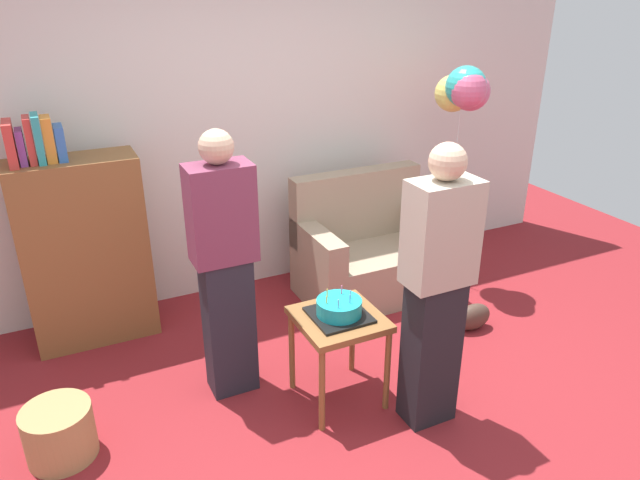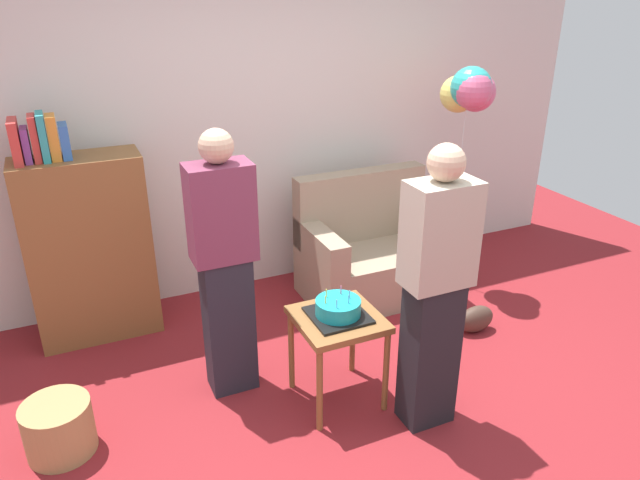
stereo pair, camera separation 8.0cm
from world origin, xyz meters
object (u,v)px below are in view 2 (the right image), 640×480
at_px(birthday_cake, 338,309).
at_px(balloon_bunch, 470,91).
at_px(handbag, 476,319).
at_px(bookshelf, 88,246).
at_px(person_blowing_candles, 225,266).
at_px(side_table, 338,329).
at_px(couch, 371,253).
at_px(person_holding_cake, 435,291).
at_px(wicker_basket, 59,428).

xyz_separation_m(birthday_cake, balloon_bunch, (1.53, 0.96, 0.96)).
bearing_deg(handbag, bookshelf, 155.75).
bearing_deg(bookshelf, birthday_cake, -48.12).
height_order(bookshelf, person_blowing_candles, person_blowing_candles).
height_order(side_table, handbag, side_table).
height_order(couch, side_table, couch).
relative_size(couch, bookshelf, 0.69).
distance_m(bookshelf, side_table, 1.84).
bearing_deg(person_blowing_candles, bookshelf, 106.00).
relative_size(person_blowing_candles, person_holding_cake, 1.00).
bearing_deg(birthday_cake, person_holding_cake, -43.64).
bearing_deg(bookshelf, handbag, -24.25).
relative_size(person_holding_cake, handbag, 5.82).
bearing_deg(couch, balloon_bunch, -11.18).
xyz_separation_m(couch, wicker_basket, (-2.38, -0.89, -0.19)).
bearing_deg(person_blowing_candles, wicker_basket, 170.76).
bearing_deg(person_holding_cake, handbag, -154.99).
xyz_separation_m(bookshelf, side_table, (1.22, -1.37, -0.19)).
height_order(person_blowing_candles, handbag, person_blowing_candles).
bearing_deg(side_table, person_holding_cake, -43.64).
bearing_deg(wicker_basket, person_blowing_candles, 9.66).
relative_size(side_table, birthday_cake, 1.79).
xyz_separation_m(person_holding_cake, balloon_bunch, (1.15, 1.33, 0.75)).
xyz_separation_m(couch, birthday_cake, (-0.83, -1.10, 0.28)).
bearing_deg(person_blowing_candles, balloon_bunch, -3.35).
xyz_separation_m(couch, person_holding_cake, (-0.44, -1.47, 0.49)).
xyz_separation_m(person_blowing_candles, balloon_bunch, (2.07, 0.58, 0.75)).
distance_m(bookshelf, birthday_cake, 1.84).
distance_m(couch, balloon_bunch, 1.44).
height_order(bookshelf, side_table, bookshelf).
distance_m(person_blowing_candles, wicker_basket, 1.23).
relative_size(wicker_basket, balloon_bunch, 0.20).
relative_size(side_table, person_blowing_candles, 0.35).
xyz_separation_m(bookshelf, handbag, (2.46, -1.11, -0.58)).
relative_size(bookshelf, balloon_bunch, 0.90).
height_order(bookshelf, person_holding_cake, person_holding_cake).
bearing_deg(person_holding_cake, couch, -118.20).
height_order(couch, bookshelf, bookshelf).
height_order(birthday_cake, person_holding_cake, person_holding_cake).
bearing_deg(handbag, person_holding_cake, -143.65).
relative_size(birthday_cake, handbag, 1.14).
height_order(birthday_cake, person_blowing_candles, person_blowing_candles).
distance_m(person_blowing_candles, balloon_bunch, 2.28).
distance_m(birthday_cake, person_holding_cake, 0.57).
distance_m(birthday_cake, wicker_basket, 1.63).
xyz_separation_m(birthday_cake, handbag, (1.24, 0.26, -0.52)).
distance_m(couch, wicker_basket, 2.54).
distance_m(person_holding_cake, handbag, 1.28).
bearing_deg(couch, wicker_basket, -159.54).
bearing_deg(wicker_basket, couch, 20.46).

